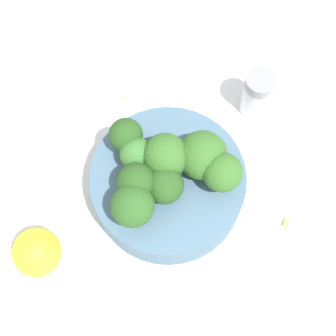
# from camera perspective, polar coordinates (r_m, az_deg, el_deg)

# --- Properties ---
(ground_plane) EXTENTS (3.00, 3.00, 0.00)m
(ground_plane) POSITION_cam_1_polar(r_m,az_deg,el_deg) (0.67, -0.00, -2.47)
(ground_plane) COLOR white
(bowl) EXTENTS (0.18, 0.18, 0.05)m
(bowl) POSITION_cam_1_polar(r_m,az_deg,el_deg) (0.64, -0.00, -1.75)
(bowl) COLOR slate
(bowl) RESTS_ON ground_plane
(broccoli_floret_0) EXTENTS (0.05, 0.05, 0.06)m
(broccoli_floret_0) POSITION_cam_1_polar(r_m,az_deg,el_deg) (0.58, -3.61, -3.89)
(broccoli_floret_0) COLOR #7A9E5B
(broccoli_floret_0) RESTS_ON bowl
(broccoli_floret_1) EXTENTS (0.04, 0.04, 0.05)m
(broccoli_floret_1) POSITION_cam_1_polar(r_m,az_deg,el_deg) (0.59, 5.53, -0.51)
(broccoli_floret_1) COLOR #8EB770
(broccoli_floret_1) RESTS_ON bowl
(broccoli_floret_2) EXTENTS (0.05, 0.05, 0.06)m
(broccoli_floret_2) POSITION_cam_1_polar(r_m,az_deg,el_deg) (0.60, -0.62, 1.10)
(broccoli_floret_2) COLOR #8EB770
(broccoli_floret_2) RESTS_ON bowl
(broccoli_floret_3) EXTENTS (0.04, 0.04, 0.05)m
(broccoli_floret_3) POSITION_cam_1_polar(r_m,az_deg,el_deg) (0.60, -3.23, 1.35)
(broccoli_floret_3) COLOR #84AD66
(broccoli_floret_3) RESTS_ON bowl
(broccoli_floret_4) EXTENTS (0.04, 0.04, 0.06)m
(broccoli_floret_4) POSITION_cam_1_polar(r_m,az_deg,el_deg) (0.58, -3.25, -1.47)
(broccoli_floret_4) COLOR #7A9E5B
(broccoli_floret_4) RESTS_ON bowl
(broccoli_floret_5) EXTENTS (0.04, 0.04, 0.05)m
(broccoli_floret_5) POSITION_cam_1_polar(r_m,az_deg,el_deg) (0.61, -4.30, 3.32)
(broccoli_floret_5) COLOR #8EB770
(broccoli_floret_5) RESTS_ON bowl
(broccoli_floret_6) EXTENTS (0.04, 0.04, 0.05)m
(broccoli_floret_6) POSITION_cam_1_polar(r_m,az_deg,el_deg) (0.59, -0.36, -1.76)
(broccoli_floret_6) COLOR #84AD66
(broccoli_floret_6) RESTS_ON bowl
(broccoli_floret_7) EXTENTS (0.05, 0.05, 0.06)m
(broccoli_floret_7) POSITION_cam_1_polar(r_m,az_deg,el_deg) (0.60, 3.52, 1.29)
(broccoli_floret_7) COLOR #8EB770
(broccoli_floret_7) RESTS_ON bowl
(pepper_shaker) EXTENTS (0.04, 0.04, 0.07)m
(pepper_shaker) POSITION_cam_1_polar(r_m,az_deg,el_deg) (0.69, 9.02, 7.47)
(pepper_shaker) COLOR silver
(pepper_shaker) RESTS_ON ground_plane
(lemon_wedge) EXTENTS (0.05, 0.05, 0.05)m
(lemon_wedge) POSITION_cam_1_polar(r_m,az_deg,el_deg) (0.64, -13.17, -8.34)
(lemon_wedge) COLOR yellow
(lemon_wedge) RESTS_ON ground_plane
(almond_crumb_0) EXTENTS (0.01, 0.01, 0.01)m
(almond_crumb_0) POSITION_cam_1_polar(r_m,az_deg,el_deg) (0.67, 11.95, -5.43)
(almond_crumb_0) COLOR tan
(almond_crumb_0) RESTS_ON ground_plane
(almond_crumb_1) EXTENTS (0.01, 0.01, 0.01)m
(almond_crumb_1) POSITION_cam_1_polar(r_m,az_deg,el_deg) (0.72, -4.67, 7.25)
(almond_crumb_1) COLOR tan
(almond_crumb_1) RESTS_ON ground_plane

